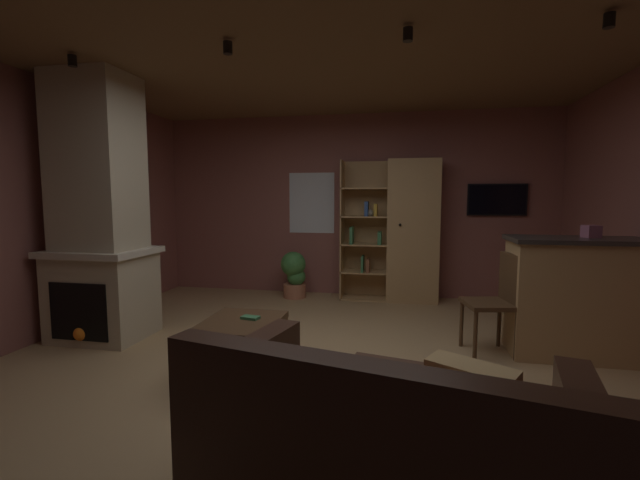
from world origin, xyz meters
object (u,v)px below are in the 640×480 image
Objects in this scene: dining_chair at (498,297)px; kitchen_bar_counter at (590,298)px; potted_floor_plant at (294,273)px; table_book_0 at (250,318)px; tissue_box at (591,231)px; coffee_table at (241,332)px; leather_couch at (389,453)px; bookshelf_cabinet at (406,232)px; stone_fireplace at (99,222)px; wall_mounted_tv at (497,200)px.

kitchen_bar_counter is at bearing 3.71° from dining_chair.
table_book_0 is at bearing -83.08° from potted_floor_plant.
tissue_box is 0.17× the size of coffee_table.
coffee_table is (-1.18, 1.26, 0.07)m from leather_couch.
bookshelf_cabinet is 2.92× the size of potted_floor_plant.
tissue_box is 3.04m from table_book_0.
kitchen_bar_counter is at bearing 53.17° from leather_couch.
bookshelf_cabinet reaches higher than leather_couch.
stone_fireplace reaches higher than kitchen_bar_counter.
coffee_table is at bearing -20.81° from stone_fireplace.
kitchen_bar_counter is 2.00× the size of coffee_table.
stone_fireplace reaches higher than wall_mounted_tv.
tissue_box is 2.06m from wall_mounted_tv.
coffee_table is 1.04× the size of potted_floor_plant.
wall_mounted_tv is at bearing 100.33° from tissue_box.
tissue_box is (1.57, -1.80, 0.17)m from bookshelf_cabinet.
leather_couch is at bearing -69.93° from potted_floor_plant.
bookshelf_cabinet is 1.67m from potted_floor_plant.
stone_fireplace is 4.62m from tissue_box.
wall_mounted_tv is at bearing 79.24° from dining_chair.
wall_mounted_tv reaches higher than leather_couch.
tissue_box is at bearing 19.26° from table_book_0.
leather_couch is (-1.68, -2.29, -0.82)m from tissue_box.
table_book_0 is (-1.12, 1.31, 0.17)m from leather_couch.
wall_mounted_tv reaches higher than dining_chair.
wall_mounted_tv is at bearing 73.05° from leather_couch.
bookshelf_cabinet is at bearing 88.52° from leather_couch.
coffee_table is at bearing -129.32° from wall_mounted_tv.
bookshelf_cabinet reaches higher than coffee_table.
stone_fireplace is 1.35× the size of bookshelf_cabinet.
coffee_table is at bearing -114.43° from bookshelf_cabinet.
potted_floor_plant is at bearing 95.61° from coffee_table.
kitchen_bar_counter is at bearing -79.47° from wall_mounted_tv.
tissue_box is 0.97m from dining_chair.
potted_floor_plant is at bearing 110.07° from leather_couch.
bookshelf_cabinet is at bearing 131.11° from tissue_box.
stone_fireplace reaches higher than leather_couch.
tissue_box is 0.18× the size of potted_floor_plant.
wall_mounted_tv is (2.44, 2.99, 0.92)m from table_book_0.
dining_chair is (2.09, 0.95, 0.15)m from coffee_table.
stone_fireplace reaches higher than table_book_0.
kitchen_bar_counter is 1.50× the size of dining_chair.
coffee_table is at bearing -160.20° from tissue_box.
table_book_0 is (1.80, -0.61, -0.70)m from stone_fireplace.
leather_couch is 2.64× the size of coffee_table.
potted_floor_plant is (-0.32, 2.64, -0.12)m from table_book_0.
table_book_0 is at bearing -160.74° from tissue_box.
bookshelf_cabinet is 1.40× the size of kitchen_bar_counter.
table_book_0 is 0.18× the size of wall_mounted_tv.
wall_mounted_tv reaches higher than tissue_box.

